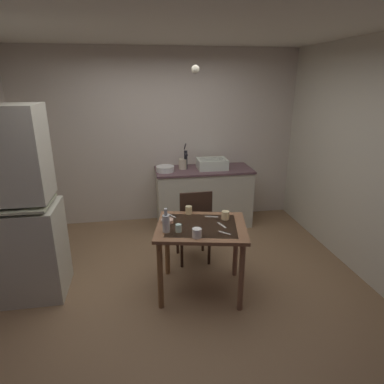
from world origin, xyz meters
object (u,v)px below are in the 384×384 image
at_px(mixing_bowl_counter, 165,169).
at_px(dining_table, 201,236).
at_px(hand_pump, 186,158).
at_px(glass_bottle, 166,223).
at_px(sink_basin, 212,164).
at_px(chair_far_side, 194,225).
at_px(mug_dark, 189,210).
at_px(hutch_cabinet, 9,214).
at_px(serving_bowl_wide, 167,221).

xyz_separation_m(mixing_bowl_counter, dining_table, (0.22, -1.67, -0.29)).
relative_size(hand_pump, glass_bottle, 1.61).
distance_m(sink_basin, hand_pump, 0.41).
height_order(chair_far_side, mug_dark, chair_far_side).
distance_m(hutch_cabinet, hand_pump, 2.50).
bearing_deg(hutch_cabinet, glass_bottle, -12.86).
height_order(chair_far_side, glass_bottle, glass_bottle).
height_order(mixing_bowl_counter, mug_dark, mixing_bowl_counter).
bearing_deg(sink_basin, serving_bowl_wide, -117.74).
bearing_deg(glass_bottle, dining_table, 13.29).
bearing_deg(mug_dark, dining_table, -76.18).
distance_m(hand_pump, serving_bowl_wide, 1.71).
bearing_deg(hand_pump, hutch_cabinet, -142.96).
xyz_separation_m(hutch_cabinet, sink_basin, (2.39, 1.46, 0.05)).
height_order(sink_basin, dining_table, sink_basin).
height_order(hutch_cabinet, mug_dark, hutch_cabinet).
bearing_deg(sink_basin, mug_dark, -112.42).
relative_size(mixing_bowl_counter, mug_dark, 3.01).
height_order(hand_pump, chair_far_side, hand_pump).
distance_m(chair_far_side, glass_bottle, 0.86).
relative_size(serving_bowl_wide, mug_dark, 1.49).
distance_m(hand_pump, chair_far_side, 1.30).
distance_m(mug_dark, glass_bottle, 0.50).
bearing_deg(serving_bowl_wide, sink_basin, 62.26).
height_order(serving_bowl_wide, glass_bottle, glass_bottle).
distance_m(hutch_cabinet, serving_bowl_wide, 1.57).
xyz_separation_m(sink_basin, mixing_bowl_counter, (-0.72, -0.05, -0.04)).
bearing_deg(hand_pump, glass_bottle, -104.16).
bearing_deg(chair_far_side, mixing_bowl_counter, 102.96).
relative_size(sink_basin, mug_dark, 5.00).
xyz_separation_m(sink_basin, serving_bowl_wide, (-0.83, -1.58, -0.18)).
bearing_deg(chair_far_side, sink_basin, 67.37).
xyz_separation_m(mixing_bowl_counter, serving_bowl_wide, (-0.12, -1.53, -0.15)).
bearing_deg(mug_dark, mixing_bowl_counter, 95.94).
bearing_deg(glass_bottle, mug_dark, 55.05).
relative_size(hand_pump, mug_dark, 4.43).
bearing_deg(glass_bottle, hutch_cabinet, 167.14).
bearing_deg(dining_table, chair_far_side, 87.33).
distance_m(hand_pump, mixing_bowl_counter, 0.36).
xyz_separation_m(hand_pump, chair_far_side, (-0.07, -1.17, -0.56)).
relative_size(dining_table, glass_bottle, 4.28).
height_order(mixing_bowl_counter, chair_far_side, mixing_bowl_counter).
distance_m(hand_pump, mug_dark, 1.47).
bearing_deg(mixing_bowl_counter, chair_far_side, -77.04).
distance_m(hand_pump, dining_table, 1.82).
xyz_separation_m(chair_far_side, mug_dark, (-0.11, -0.27, 0.31)).
distance_m(sink_basin, serving_bowl_wide, 1.80).
relative_size(mug_dark, glass_bottle, 0.36).
height_order(sink_basin, mug_dark, sink_basin).
distance_m(dining_table, serving_bowl_wide, 0.39).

